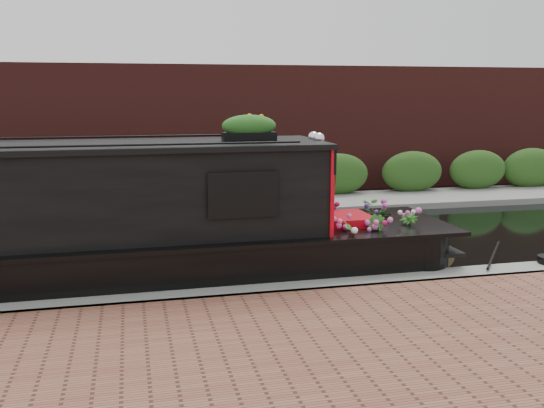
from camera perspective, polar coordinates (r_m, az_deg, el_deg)
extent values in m
plane|color=black|center=(12.45, -4.68, -4.28)|extent=(80.00, 80.00, 0.00)
cube|color=gray|center=(9.34, -1.59, -9.31)|extent=(40.00, 0.60, 0.50)
cube|color=gray|center=(16.51, -6.88, -0.65)|extent=(40.00, 2.40, 0.34)
cube|color=#29501A|center=(17.39, -7.21, -0.09)|extent=(40.00, 1.10, 2.80)
cube|color=#4F1D1A|center=(19.45, -7.88, 1.01)|extent=(40.00, 1.00, 8.00)
cube|color=black|center=(10.20, -23.98, 0.46)|extent=(10.00, 1.97, 1.46)
cube|color=red|center=(10.49, 4.07, 1.59)|extent=(0.08, 1.90, 1.46)
cube|color=black|center=(9.20, -2.74, 0.88)|extent=(0.98, 0.04, 0.60)
cube|color=red|center=(10.81, 6.87, -2.43)|extent=(0.87, 0.98, 0.54)
sphere|color=white|center=(10.25, 4.44, 6.18)|extent=(0.20, 0.20, 0.20)
sphere|color=white|center=(10.54, 3.94, 6.30)|extent=(0.20, 0.20, 0.20)
cube|color=black|center=(10.10, -2.16, 6.36)|extent=(0.89, 0.30, 0.14)
ellipsoid|color=orange|center=(10.09, -2.16, 7.50)|extent=(0.97, 0.32, 0.26)
imported|color=#2F6D24|center=(10.01, 7.27, -3.27)|extent=(0.35, 0.39, 0.62)
imported|color=#2F6D24|center=(10.32, 9.87, -2.84)|extent=(0.42, 0.45, 0.64)
imported|color=#2F6D24|center=(11.60, 9.96, -1.36)|extent=(0.59, 0.51, 0.65)
imported|color=#2F6D24|center=(10.94, 12.70, -2.36)|extent=(0.46, 0.46, 0.58)
imported|color=#2F6D24|center=(11.54, 5.08, -1.37)|extent=(0.24, 0.34, 0.62)
cylinder|color=brown|center=(11.72, 15.52, -4.67)|extent=(0.35, 0.44, 0.35)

